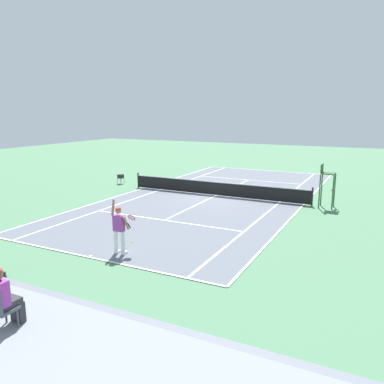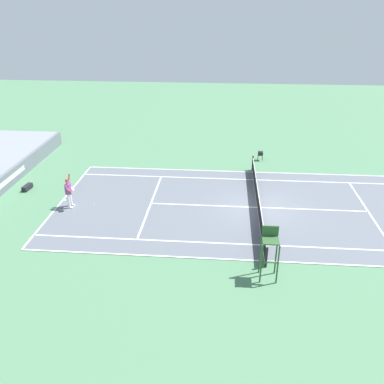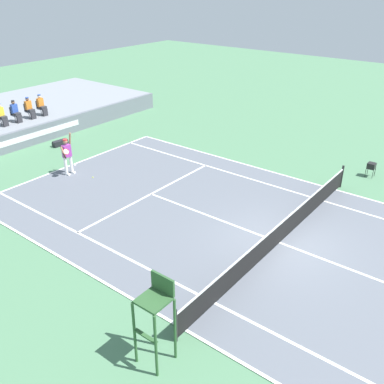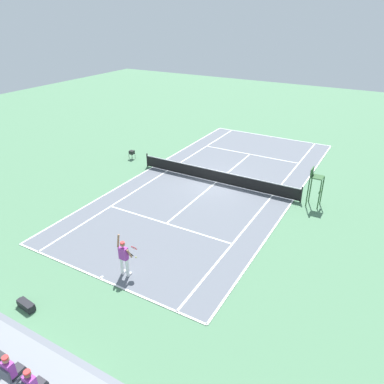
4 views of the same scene
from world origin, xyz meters
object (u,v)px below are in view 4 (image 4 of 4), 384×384
object	(u,v)px
equipment_bag	(26,305)
ball_hopper	(132,152)
spectator_seated_1	(12,371)
tennis_ball	(136,257)
tennis_player	(124,257)
umpire_chair	(315,182)

from	to	relation	value
equipment_bag	ball_hopper	bearing A→B (deg)	-66.73
spectator_seated_1	ball_hopper	bearing A→B (deg)	-61.06
spectator_seated_1	tennis_ball	xyz separation A→B (m)	(1.67, -7.79, -1.64)
tennis_player	umpire_chair	size ratio (longest dim) A/B	0.85
tennis_player	tennis_ball	world-z (taller)	tennis_player
spectator_seated_1	ball_hopper	xyz separation A→B (m)	(10.12, -18.30, -1.10)
tennis_player	equipment_bag	distance (m)	4.36
tennis_player	umpire_chair	xyz separation A→B (m)	(-5.80, -11.07, 0.56)
ball_hopper	tennis_ball	bearing A→B (deg)	128.78
tennis_ball	umpire_chair	bearing A→B (deg)	-122.25
tennis_ball	spectator_seated_1	bearing A→B (deg)	102.12
umpire_chair	tennis_player	bearing A→B (deg)	62.35
umpire_chair	ball_hopper	distance (m)	14.69
spectator_seated_1	tennis_ball	distance (m)	8.13
equipment_bag	tennis_player	bearing A→B (deg)	-120.73
tennis_ball	umpire_chair	distance (m)	11.70
tennis_ball	tennis_player	bearing A→B (deg)	107.12
tennis_player	spectator_seated_1	bearing A→B (deg)	101.13
umpire_chair	ball_hopper	bearing A→B (deg)	-2.73
tennis_ball	equipment_bag	xyz separation A→B (m)	(1.80, 4.94, 0.13)
tennis_ball	equipment_bag	size ratio (longest dim) A/B	0.07
spectator_seated_1	umpire_chair	world-z (taller)	umpire_chair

